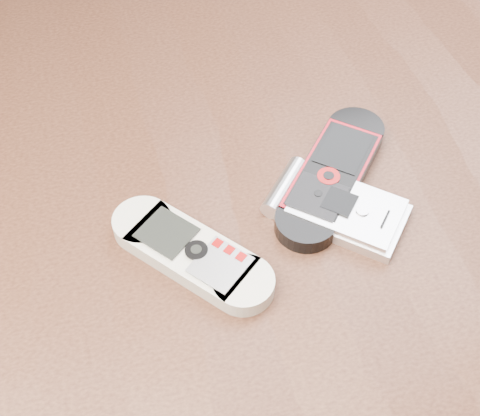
% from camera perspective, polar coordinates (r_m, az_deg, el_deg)
% --- Properties ---
extents(table, '(1.20, 0.80, 0.75)m').
position_cam_1_polar(table, '(0.64, -0.44, -6.59)').
color(table, black).
rests_on(table, ground).
extents(nokia_white, '(0.13, 0.14, 0.02)m').
position_cam_1_polar(nokia_white, '(0.52, -4.19, -3.83)').
color(nokia_white, silver).
rests_on(nokia_white, table).
extents(nokia_black_red, '(0.15, 0.16, 0.02)m').
position_cam_1_polar(nokia_black_red, '(0.57, 7.86, 2.87)').
color(nokia_black_red, black).
rests_on(nokia_black_red, table).
extents(motorola_razr, '(0.12, 0.12, 0.02)m').
position_cam_1_polar(motorola_razr, '(0.55, 8.71, -0.08)').
color(motorola_razr, silver).
rests_on(motorola_razr, table).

